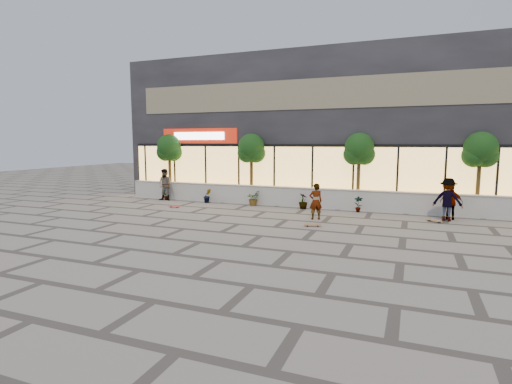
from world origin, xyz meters
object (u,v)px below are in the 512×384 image
(skater_center, at_px, (316,201))
(skater_left, at_px, (165,185))
(skateboard_right_near, at_px, (434,220))
(skater_right_far, at_px, (448,200))
(skater_right_near, at_px, (451,202))
(skateboard_left, at_px, (174,206))
(tree_midwest, at_px, (251,150))
(tree_east, at_px, (480,152))
(tree_west, at_px, (169,149))
(skateboard_center, at_px, (313,225))
(tree_mideast, at_px, (359,151))

(skater_center, height_order, skater_left, skater_left)
(skater_left, relative_size, skateboard_right_near, 2.56)
(skater_right_far, bearing_deg, skater_right_near, -102.91)
(skateboard_left, bearing_deg, tree_midwest, 54.20)
(tree_east, bearing_deg, tree_west, 180.00)
(tree_midwest, distance_m, skateboard_center, 7.86)
(skater_right_far, xyz_separation_m, skateboard_right_near, (-0.52, -0.49, -0.87))
(skater_center, bearing_deg, skateboard_center, 70.24)
(tree_mideast, distance_m, skater_right_far, 5.02)
(tree_mideast, height_order, skateboard_left, tree_mideast)
(tree_midwest, height_order, skater_right_near, tree_midwest)
(tree_mideast, relative_size, skater_left, 2.09)
(tree_west, xyz_separation_m, skater_right_far, (15.59, -2.07, -2.04))
(tree_midwest, xyz_separation_m, skateboard_left, (-3.02, -3.40, -2.92))
(tree_west, relative_size, skater_right_near, 2.49)
(tree_east, height_order, skater_right_near, tree_east)
(skateboard_center, bearing_deg, tree_east, 21.00)
(skater_right_far, relative_size, skateboard_center, 2.62)
(skater_right_near, xyz_separation_m, skateboard_left, (-13.29, -1.69, -0.72))
(tree_west, height_order, tree_mideast, same)
(tree_midwest, relative_size, skater_right_far, 2.08)
(skater_right_near, bearing_deg, tree_mideast, -14.70)
(tree_west, height_order, skater_right_near, tree_west)
(tree_midwest, height_order, skateboard_right_near, tree_midwest)
(tree_mideast, height_order, skater_right_far, tree_mideast)
(tree_east, xyz_separation_m, skateboard_left, (-14.52, -3.40, -2.92))
(skateboard_center, bearing_deg, skater_center, 80.69)
(tree_west, bearing_deg, skater_right_near, -6.19)
(skater_right_near, bearing_deg, skater_right_far, 71.05)
(tree_east, height_order, skateboard_right_near, tree_east)
(skater_left, bearing_deg, tree_midwest, 10.78)
(skateboard_center, relative_size, skateboard_left, 1.02)
(skater_right_near, bearing_deg, tree_west, 0.94)
(skater_right_far, bearing_deg, tree_midwest, 1.56)
(tree_mideast, xyz_separation_m, skater_center, (-1.35, -3.84, -2.17))
(tree_west, distance_m, skateboard_center, 12.08)
(tree_east, xyz_separation_m, skater_right_far, (-1.41, -2.07, -2.04))
(tree_midwest, bearing_deg, tree_west, 180.00)
(tree_east, xyz_separation_m, skater_center, (-6.85, -3.84, -2.17))
(skateboard_right_near, bearing_deg, tree_mideast, 177.05)
(skater_right_far, height_order, skateboard_center, skater_right_far)
(skater_center, bearing_deg, skater_right_far, 169.17)
(tree_midwest, height_order, tree_mideast, same)
(tree_midwest, distance_m, skater_center, 6.41)
(skater_right_near, distance_m, skater_right_far, 0.43)
(skater_right_far, bearing_deg, skater_center, 31.14)
(skateboard_left, height_order, skateboard_right_near, skateboard_right_near)
(skater_left, bearing_deg, skateboard_left, -51.95)
(tree_west, relative_size, skateboard_left, 5.58)
(skater_right_near, height_order, skater_right_far, skater_right_far)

